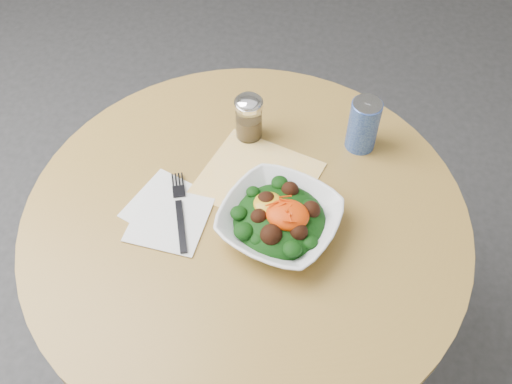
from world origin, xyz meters
TOP-DOWN VIEW (x-y plane):
  - ground at (0.00, 0.00)m, footprint 6.00×6.00m
  - table at (0.00, 0.00)m, footprint 0.90×0.90m
  - cloth_napkin at (0.00, 0.09)m, footprint 0.27×0.26m
  - paper_napkins at (-0.15, -0.03)m, footprint 0.18×0.20m
  - salad_bowl at (0.07, -0.02)m, footprint 0.28×0.28m
  - fork at (-0.13, -0.02)m, footprint 0.09×0.19m
  - spice_shaker at (-0.04, 0.21)m, footprint 0.06×0.06m
  - beverage_can at (0.20, 0.24)m, footprint 0.07×0.07m

SIDE VIEW (x-z plane):
  - ground at x=0.00m, z-range 0.00..0.00m
  - table at x=0.00m, z-range 0.18..0.93m
  - cloth_napkin at x=0.00m, z-range 0.75..0.75m
  - paper_napkins at x=-0.15m, z-range 0.75..0.75m
  - fork at x=-0.13m, z-range 0.75..0.76m
  - salad_bowl at x=0.07m, z-range 0.74..0.82m
  - spice_shaker at x=-0.04m, z-range 0.75..0.86m
  - beverage_can at x=0.20m, z-range 0.75..0.88m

